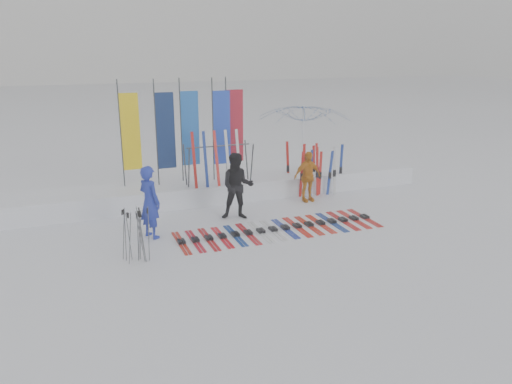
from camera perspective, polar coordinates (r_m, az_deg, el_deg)
name	(u,v)px	position (r m, az deg, el deg)	size (l,w,h in m)	color
ground	(272,250)	(12.04, 1.86, -6.67)	(120.00, 120.00, 0.00)	white
snow_bank	(217,189)	(16.04, -4.52, 0.32)	(14.00, 1.60, 0.60)	white
person_blue	(150,202)	(12.82, -12.06, -1.13)	(0.68, 0.45, 1.87)	#1C2DA5
person_black	(237,186)	(13.92, -2.13, 0.65)	(0.92, 0.72, 1.89)	black
person_yellow	(307,177)	(15.66, 5.90, 1.77)	(0.93, 0.39, 1.59)	orange
tent_canopy	(303,144)	(17.47, 5.41, 5.48)	(3.15, 3.21, 2.89)	white
ski_row	(280,228)	(13.34, 2.72, -4.19)	(5.47, 1.68, 0.07)	#B81D0E
pole_cluster	(137,235)	(11.60, -13.49, -4.83)	(0.63, 0.66, 1.26)	#595B60
feather_flags	(189,129)	(15.65, -7.71, 7.12)	(3.86, 0.25, 3.20)	#383A3F
ski_rack	(219,159)	(15.40, -4.29, 3.81)	(2.04, 0.80, 1.23)	#383A3F
upright_skis	(316,170)	(16.52, 6.87, 2.48)	(1.72, 1.03, 1.70)	red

